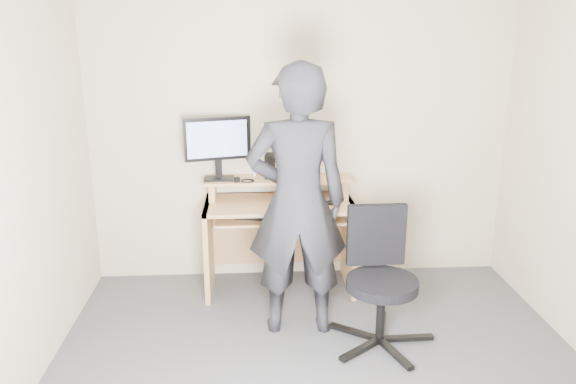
{
  "coord_description": "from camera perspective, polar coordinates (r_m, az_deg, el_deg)",
  "views": [
    {
      "loc": [
        -0.41,
        -2.86,
        2.1
      ],
      "look_at": [
        -0.16,
        1.05,
        0.95
      ],
      "focal_mm": 35.0,
      "sensor_mm": 36.0,
      "label": 1
    }
  ],
  "objects": [
    {
      "name": "desk",
      "position": [
        4.66,
        -0.92,
        -3.1
      ],
      "size": [
        1.2,
        0.6,
        0.91
      ],
      "color": "tan",
      "rests_on": "ground"
    },
    {
      "name": "mouse",
      "position": [
        4.46,
        4.47,
        -1.06
      ],
      "size": [
        0.11,
        0.09,
        0.04
      ],
      "primitive_type": "ellipsoid",
      "rotation": [
        0.0,
        0.0,
        -0.29
      ],
      "color": "black",
      "rests_on": "desk"
    },
    {
      "name": "office_chair",
      "position": [
        3.89,
        9.3,
        -8.12
      ],
      "size": [
        0.7,
        0.73,
        0.92
      ],
      "rotation": [
        0.0,
        0.0,
        0.02
      ],
      "color": "black",
      "rests_on": "ground"
    },
    {
      "name": "keyboard",
      "position": [
        4.46,
        -2.28,
        -2.42
      ],
      "size": [
        0.49,
        0.28,
        0.03
      ],
      "primitive_type": "cube",
      "rotation": [
        0.0,
        0.0,
        -0.23
      ],
      "color": "black",
      "rests_on": "desk"
    },
    {
      "name": "smartphone",
      "position": [
        4.59,
        2.58,
        1.39
      ],
      "size": [
        0.09,
        0.14,
        0.01
      ],
      "primitive_type": "cube",
      "rotation": [
        0.0,
        0.0,
        0.16
      ],
      "color": "black",
      "rests_on": "desk"
    },
    {
      "name": "charger",
      "position": [
        4.52,
        -5.2,
        1.25
      ],
      "size": [
        0.05,
        0.05,
        0.03
      ],
      "primitive_type": "cube",
      "rotation": [
        0.0,
        0.0,
        0.17
      ],
      "color": "black",
      "rests_on": "desk"
    },
    {
      "name": "monitor",
      "position": [
        4.53,
        -7.16,
        4.98
      ],
      "size": [
        0.53,
        0.18,
        0.51
      ],
      "rotation": [
        0.0,
        0.0,
        0.26
      ],
      "color": "black",
      "rests_on": "desk"
    },
    {
      "name": "travel_mug",
      "position": [
        4.62,
        0.3,
        2.69
      ],
      "size": [
        0.1,
        0.1,
        0.19
      ],
      "primitive_type": "cylinder",
      "rotation": [
        0.0,
        0.0,
        -0.12
      ],
      "color": "silver",
      "rests_on": "desk"
    },
    {
      "name": "person",
      "position": [
        3.83,
        0.93,
        -1.07
      ],
      "size": [
        0.69,
        0.46,
        1.91
      ],
      "primitive_type": "imported",
      "rotation": [
        0.0,
        0.0,
        3.14
      ],
      "color": "black",
      "rests_on": "ground"
    },
    {
      "name": "headphones",
      "position": [
        4.7,
        -2.58,
        1.77
      ],
      "size": [
        0.19,
        0.19,
        0.06
      ],
      "primitive_type": "torus",
      "rotation": [
        0.26,
        0.0,
        -0.28
      ],
      "color": "silver",
      "rests_on": "desk"
    },
    {
      "name": "external_drive",
      "position": [
        4.61,
        -1.86,
        2.68
      ],
      "size": [
        0.09,
        0.14,
        0.2
      ],
      "primitive_type": "cube",
      "rotation": [
        0.0,
        0.0,
        -0.17
      ],
      "color": "black",
      "rests_on": "desk"
    },
    {
      "name": "back_wall",
      "position": [
        4.7,
        1.36,
        5.95
      ],
      "size": [
        3.5,
        0.02,
        2.5
      ],
      "primitive_type": "cube",
      "color": "#C0B798",
      "rests_on": "ground"
    }
  ]
}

